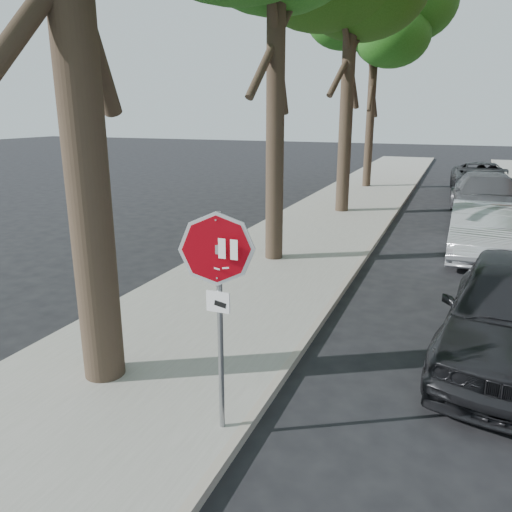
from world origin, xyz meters
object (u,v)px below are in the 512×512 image
(car_b, at_px, (479,231))
(tree_far, at_px, (375,35))
(car_c, at_px, (486,197))
(stop_sign, at_px, (218,282))
(car_d, at_px, (481,179))

(car_b, bearing_deg, tree_far, 114.16)
(car_c, bearing_deg, stop_sign, -105.92)
(tree_far, xyz_separation_m, car_c, (5.32, -6.36, -6.40))
(tree_far, height_order, car_c, tree_far)
(stop_sign, bearing_deg, car_c, 77.41)
(car_b, bearing_deg, car_d, 89.12)
(stop_sign, relative_size, car_d, 0.49)
(car_c, bearing_deg, car_b, -96.88)
(stop_sign, distance_m, tree_far, 21.88)
(stop_sign, bearing_deg, car_b, 72.74)
(car_b, relative_size, car_c, 0.75)
(car_c, height_order, car_d, car_c)
(car_b, distance_m, car_d, 11.33)
(car_b, bearing_deg, stop_sign, -106.51)
(stop_sign, xyz_separation_m, car_d, (3.30, 20.91, -1.21))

